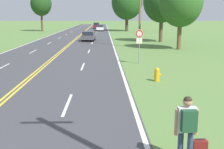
{
  "coord_description": "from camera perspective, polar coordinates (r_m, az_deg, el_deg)",
  "views": [
    {
      "loc": [
        4.46,
        -3.88,
        3.68
      ],
      "look_at": [
        4.85,
        9.05,
        0.96
      ],
      "focal_mm": 45.0,
      "sensor_mm": 36.0,
      "label": 1
    }
  ],
  "objects": [
    {
      "name": "hitchhiker_person",
      "position": [
        7.23,
        14.99,
        -9.61
      ],
      "size": [
        0.6,
        0.43,
        1.77
      ],
      "rotation": [
        0.0,
        0.0,
        1.6
      ],
      "color": "navy",
      "rests_on": "ground"
    },
    {
      "name": "fire_hydrant",
      "position": [
        16.17,
        9.12,
        0.04
      ],
      "size": [
        0.45,
        0.29,
        0.8
      ],
      "color": "gold",
      "rests_on": "ground"
    },
    {
      "name": "traffic_sign",
      "position": [
        21.68,
        5.58,
        7.38
      ],
      "size": [
        0.6,
        0.1,
        2.65
      ],
      "color": "gray",
      "rests_on": "ground"
    },
    {
      "name": "utility_pole_midground",
      "position": [
        33.01,
        5.71,
        13.24
      ],
      "size": [
        1.8,
        0.24,
        8.7
      ],
      "color": "brown",
      "rests_on": "ground"
    },
    {
      "name": "tree_left_verge",
      "position": [
        68.93,
        3.06,
        14.5
      ],
      "size": [
        7.32,
        7.32,
        11.09
      ],
      "color": "#473828",
      "rests_on": "ground"
    },
    {
      "name": "tree_mid_treeline",
      "position": [
        40.85,
        10.11,
        14.48
      ],
      "size": [
        5.21,
        5.21,
        8.68
      ],
      "color": "brown",
      "rests_on": "ground"
    },
    {
      "name": "tree_right_cluster",
      "position": [
        32.06,
        13.82,
        14.09
      ],
      "size": [
        4.69,
        4.69,
        7.82
      ],
      "color": "brown",
      "rests_on": "ground"
    },
    {
      "name": "tree_far_back",
      "position": [
        70.42,
        -14.23,
        13.73
      ],
      "size": [
        4.91,
        4.91,
        9.26
      ],
      "color": "brown",
      "rests_on": "ground"
    },
    {
      "name": "car_dark_grey_hatchback_approaching",
      "position": [
        42.22,
        -4.77,
        7.86
      ],
      "size": [
        2.0,
        4.07,
        1.41
      ],
      "rotation": [
        0.0,
        0.0,
        -1.62
      ],
      "color": "black",
      "rests_on": "ground"
    },
    {
      "name": "car_white_sedan_mid_near",
      "position": [
        70.02,
        -2.45,
        9.47
      ],
      "size": [
        1.78,
        4.64,
        1.46
      ],
      "rotation": [
        0.0,
        0.0,
        -1.56
      ],
      "color": "black",
      "rests_on": "ground"
    },
    {
      "name": "car_maroon_van_mid_far",
      "position": [
        82.92,
        -3.19,
        9.93
      ],
      "size": [
        1.74,
        4.51,
        1.7
      ],
      "rotation": [
        0.0,
        0.0,
        -1.58
      ],
      "color": "black",
      "rests_on": "ground"
    }
  ]
}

